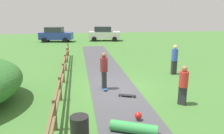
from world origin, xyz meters
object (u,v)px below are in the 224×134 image
(trash_bin, at_px, (80,130))
(bystander_red, at_px, (183,84))
(skateboard_loose, at_px, (127,95))
(parked_car_white, at_px, (104,34))
(skater_fallen, at_px, (134,127))
(parked_car_blue, at_px, (56,34))
(bystander_blue, at_px, (175,58))
(skater_riding, at_px, (104,69))

(trash_bin, distance_m, bystander_red, 4.92)
(skateboard_loose, distance_m, parked_car_white, 20.23)
(trash_bin, bearing_deg, skater_fallen, 11.58)
(skater_fallen, height_order, parked_car_blue, parked_car_blue)
(trash_bin, bearing_deg, parked_car_white, 81.13)
(trash_bin, relative_size, bystander_blue, 0.48)
(bystander_red, distance_m, parked_car_blue, 22.48)
(skateboard_loose, bearing_deg, skater_riding, 127.30)
(skateboard_loose, height_order, bystander_blue, bystander_blue)
(parked_car_blue, bearing_deg, skater_fallen, -79.07)
(bystander_blue, xyz_separation_m, parked_car_white, (-2.34, 16.89, -0.09))
(parked_car_white, bearing_deg, skater_riding, -97.12)
(skater_fallen, height_order, bystander_red, bystander_red)
(skateboard_loose, height_order, parked_car_blue, parked_car_blue)
(skater_riding, height_order, bystander_blue, skater_riding)
(skateboard_loose, bearing_deg, trash_bin, -123.40)
(trash_bin, xyz_separation_m, bystander_red, (4.37, 2.21, 0.49))
(skateboard_loose, relative_size, parked_car_blue, 0.18)
(trash_bin, height_order, bystander_red, bystander_red)
(trash_bin, xyz_separation_m, parked_car_white, (3.67, 23.55, 0.51))
(trash_bin, height_order, skateboard_loose, trash_bin)
(parked_car_white, xyz_separation_m, parked_car_blue, (-6.38, 0.00, 0.00))
(bystander_red, xyz_separation_m, parked_car_white, (-0.70, 21.33, 0.02))
(bystander_red, height_order, parked_car_white, parked_car_white)
(skater_riding, bearing_deg, skateboard_loose, -52.70)
(skater_riding, xyz_separation_m, bystander_blue, (4.70, 2.05, -0.04))
(skater_riding, relative_size, parked_car_blue, 0.43)
(skateboard_loose, distance_m, bystander_blue, 5.09)
(trash_bin, relative_size, parked_car_white, 0.20)
(skater_fallen, distance_m, parked_car_white, 23.27)
(skater_riding, bearing_deg, parked_car_blue, 101.95)
(skater_fallen, height_order, bystander_blue, bystander_blue)
(skater_fallen, distance_m, bystander_blue, 7.63)
(skater_riding, bearing_deg, skater_fallen, -83.73)
(skateboard_loose, xyz_separation_m, parked_car_white, (1.44, 20.16, 0.87))
(trash_bin, height_order, parked_car_white, parked_car_white)
(parked_car_blue, bearing_deg, skater_riding, -78.05)
(skater_riding, height_order, skateboard_loose, skater_riding)
(skater_riding, relative_size, skater_fallen, 1.21)
(parked_car_white, distance_m, parked_car_blue, 6.38)
(parked_car_white, bearing_deg, bystander_red, -88.13)
(trash_bin, height_order, skater_fallen, trash_bin)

